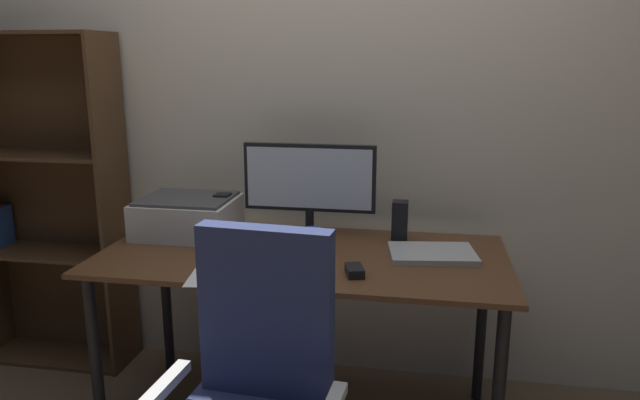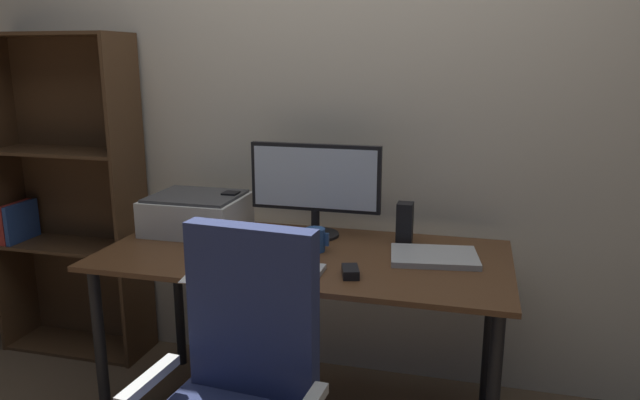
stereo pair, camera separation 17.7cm
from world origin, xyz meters
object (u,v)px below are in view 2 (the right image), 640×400
Objects in this scene: laptop at (434,257)px; coffee_mug at (315,240)px; printer at (197,213)px; bookshelf at (69,199)px; monitor at (315,184)px; speaker_right at (405,223)px; desk at (304,273)px; speaker_left at (231,211)px; keyboard at (283,268)px; mouse at (350,272)px.

coffee_mug is at bearing 174.09° from laptop.
bookshelf reaches higher than printer.
bookshelf is (-1.32, 0.14, -0.18)m from monitor.
speaker_right is (0.38, -0.01, -0.14)m from monitor.
bookshelf reaches higher than laptop.
monitor reaches higher than laptop.
desk is 0.38m from monitor.
speaker_right is 0.43× the size of printer.
monitor is 0.27m from coffee_mug.
laptop is at bearing -10.63° from speaker_left.
coffee_mug is at bearing -23.17° from speaker_left.
speaker_right reaches higher than printer.
desk is 0.22m from keyboard.
monitor reaches higher than keyboard.
mouse is 0.30× the size of laptop.
printer reaches higher than mouse.
coffee_mug is 0.55× the size of speaker_right.
mouse is 0.75m from speaker_left.
desk is 5.40× the size of keyboard.
speaker_left is (-0.62, 0.42, 0.07)m from mouse.
printer is (-0.52, 0.37, 0.07)m from keyboard.
keyboard is 0.57m from speaker_left.
desk is at bearing -29.20° from speaker_left.
mouse is at bearing -20.04° from bookshelf.
mouse is 0.56× the size of speaker_right.
monitor is 0.54m from printer.
mouse is at bearing -25.82° from printer.
speaker_right is 1.70m from bookshelf.
bookshelf reaches higher than coffee_mug.
monitor is (-0.01, 0.23, 0.31)m from desk.
coffee_mug is at bearing 112.35° from mouse.
keyboard is 0.57m from laptop.
speaker_left is at bearing 150.80° from desk.
bookshelf reaches higher than keyboard.
mouse is (0.23, -0.20, 0.10)m from desk.
coffee_mug is 0.38m from speaker_right.
speaker_right reaches higher than coffee_mug.
bookshelf is at bearing 174.88° from speaker_right.
keyboard is 0.24m from mouse.
monitor is 0.35× the size of bookshelf.
laptop is (0.50, 0.05, 0.09)m from desk.
monitor reaches higher than desk.
keyboard is 0.57m from speaker_right.
monitor is at bearing 89.86° from keyboard.
speaker_left is 0.15m from printer.
keyboard is at bearing -48.22° from speaker_left.
keyboard is at bearing -94.32° from desk.
mouse is 0.37m from laptop.
mouse reaches higher than desk.
keyboard reaches higher than desk.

